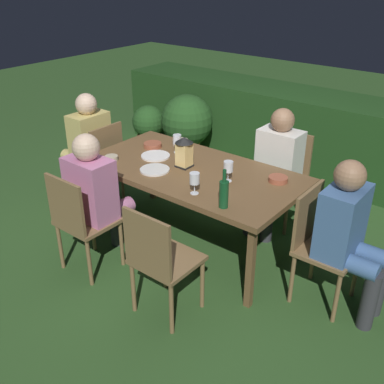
% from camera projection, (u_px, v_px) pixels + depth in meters
% --- Properties ---
extents(ground_plane, '(16.00, 16.00, 0.00)m').
position_uv_depth(ground_plane, '(192.00, 241.00, 4.14)').
color(ground_plane, '#2D5123').
extents(dining_table, '(1.86, 0.97, 0.72)m').
position_uv_depth(dining_table, '(192.00, 174.00, 3.83)').
color(dining_table, brown).
rests_on(dining_table, ground).
extents(chair_side_left_a, '(0.42, 0.40, 0.87)m').
position_uv_depth(chair_side_left_a, '(80.00, 219.00, 3.54)').
color(chair_side_left_a, brown).
rests_on(chair_side_left_a, ground).
extents(person_in_pink, '(0.38, 0.47, 1.15)m').
position_uv_depth(person_in_pink, '(98.00, 193.00, 3.61)').
color(person_in_pink, '#C675A3').
rests_on(person_in_pink, ground).
extents(chair_side_left_b, '(0.42, 0.40, 0.87)m').
position_uv_depth(chair_side_left_b, '(160.00, 258.00, 3.08)').
color(chair_side_left_b, brown).
rests_on(chair_side_left_b, ground).
extents(chair_head_near, '(0.40, 0.42, 0.87)m').
position_uv_depth(chair_head_near, '(101.00, 161.00, 4.57)').
color(chair_head_near, brown).
rests_on(chair_head_near, ground).
extents(person_in_mustard, '(0.48, 0.38, 1.15)m').
position_uv_depth(person_in_mustard, '(86.00, 142.00, 4.61)').
color(person_in_mustard, tan).
rests_on(person_in_mustard, ground).
extents(chair_side_right_b, '(0.42, 0.40, 0.87)m').
position_uv_depth(chair_side_right_b, '(284.00, 173.00, 4.30)').
color(chair_side_right_b, brown).
rests_on(chair_side_right_b, ground).
extents(person_in_cream, '(0.38, 0.47, 1.15)m').
position_uv_depth(person_in_cream, '(275.00, 165.00, 4.09)').
color(person_in_cream, white).
rests_on(person_in_cream, ground).
extents(chair_head_far, '(0.40, 0.42, 0.87)m').
position_uv_depth(chair_head_far, '(320.00, 241.00, 3.27)').
color(chair_head_far, brown).
rests_on(chair_head_far, ground).
extents(person_in_blue, '(0.48, 0.38, 1.15)m').
position_uv_depth(person_in_blue, '(350.00, 232.00, 3.09)').
color(person_in_blue, '#426699').
rests_on(person_in_blue, ground).
extents(lantern_centerpiece, '(0.15, 0.15, 0.27)m').
position_uv_depth(lantern_centerpiece, '(184.00, 150.00, 3.79)').
color(lantern_centerpiece, black).
rests_on(lantern_centerpiece, dining_table).
extents(green_bottle_on_table, '(0.07, 0.07, 0.29)m').
position_uv_depth(green_bottle_on_table, '(224.00, 193.00, 3.18)').
color(green_bottle_on_table, '#144723').
rests_on(green_bottle_on_table, dining_table).
extents(wine_glass_a, '(0.08, 0.08, 0.17)m').
position_uv_depth(wine_glass_a, '(195.00, 179.00, 3.36)').
color(wine_glass_a, silver).
rests_on(wine_glass_a, dining_table).
extents(wine_glass_b, '(0.08, 0.08, 0.17)m').
position_uv_depth(wine_glass_b, '(228.00, 168.00, 3.55)').
color(wine_glass_b, silver).
rests_on(wine_glass_b, dining_table).
extents(wine_glass_c, '(0.08, 0.08, 0.17)m').
position_uv_depth(wine_glass_c, '(177.00, 140.00, 4.08)').
color(wine_glass_c, silver).
rests_on(wine_glass_c, dining_table).
extents(plate_a, '(0.25, 0.25, 0.01)m').
position_uv_depth(plate_a, '(155.00, 170.00, 3.78)').
color(plate_a, silver).
rests_on(plate_a, dining_table).
extents(plate_b, '(0.26, 0.26, 0.01)m').
position_uv_depth(plate_b, '(156.00, 156.00, 4.04)').
color(plate_b, white).
rests_on(plate_b, dining_table).
extents(bowl_olives, '(0.11, 0.11, 0.04)m').
position_uv_depth(bowl_olives, '(111.00, 158.00, 3.97)').
color(bowl_olives, '#BCAD8E').
rests_on(bowl_olives, dining_table).
extents(bowl_bread, '(0.15, 0.15, 0.04)m').
position_uv_depth(bowl_bread, '(278.00, 179.00, 3.59)').
color(bowl_bread, '#9E5138').
rests_on(bowl_bread, dining_table).
extents(bowl_salad, '(0.17, 0.17, 0.04)m').
position_uv_depth(bowl_salad, '(153.00, 145.00, 4.24)').
color(bowl_salad, '#9E5138').
rests_on(bowl_salad, dining_table).
extents(bowl_dip, '(0.15, 0.15, 0.05)m').
position_uv_depth(bowl_dip, '(181.00, 142.00, 4.29)').
color(bowl_dip, '#BCAD8E').
rests_on(bowl_dip, dining_table).
extents(hedge_backdrop, '(4.90, 0.76, 0.93)m').
position_uv_depth(hedge_backdrop, '(302.00, 132.00, 5.39)').
color(hedge_backdrop, '#1E4219').
rests_on(hedge_backdrop, ground).
extents(potted_plant_by_hedge, '(0.42, 0.42, 0.62)m').
position_uv_depth(potted_plant_by_hedge, '(149.00, 126.00, 5.95)').
color(potted_plant_by_hedge, brown).
rests_on(potted_plant_by_hedge, ground).
extents(potted_plant_corner, '(0.63, 0.63, 0.87)m').
position_uv_depth(potted_plant_corner, '(187.00, 124.00, 5.51)').
color(potted_plant_corner, '#9E5133').
rests_on(potted_plant_corner, ground).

